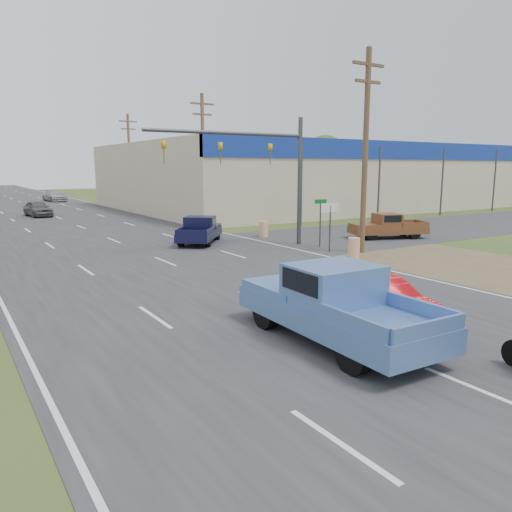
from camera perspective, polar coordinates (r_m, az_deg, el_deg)
ground at (r=11.03m, az=24.08°, el=-13.88°), size 200.00×200.00×0.00m
main_road at (r=46.40m, az=-21.64°, el=4.08°), size 15.00×180.00×0.02m
cross_road at (r=25.29m, az=-12.05°, el=0.08°), size 120.00×10.00×0.02m
dirt_verge at (r=25.28m, az=19.15°, el=-0.27°), size 8.00×18.00×0.01m
big_box_store at (r=60.85m, az=9.57°, el=9.03°), size 50.00×28.10×6.60m
utility_pole_1 at (r=25.82m, az=12.40°, el=12.10°), size 2.00×0.28×10.00m
utility_pole_2 at (r=40.65m, az=-6.09°, el=11.47°), size 2.00×0.28×10.00m
utility_pole_3 at (r=57.33m, az=-14.26°, el=10.81°), size 2.00×0.28×10.00m
tree_3 at (r=98.65m, az=7.89°, el=11.12°), size 8.40×8.40×10.40m
tree_5 at (r=107.56m, az=-11.58°, el=10.75°), size 7.98×7.98×9.88m
barrel_0 at (r=24.34m, az=11.12°, el=0.90°), size 0.56×0.56×1.00m
barrel_1 at (r=31.20m, az=0.87°, el=3.09°), size 0.56×0.56×1.00m
lane_sign at (r=25.76m, az=8.48°, el=4.62°), size 1.20×0.08×2.52m
street_name_sign at (r=27.32m, az=7.36°, el=4.34°), size 0.80×0.08×2.61m
signal_mast at (r=26.63m, az=0.38°, el=11.16°), size 9.12×0.40×7.00m
red_convertible at (r=14.24m, az=13.72°, el=-5.02°), size 1.69×4.17×1.35m
blue_pickup at (r=12.69m, az=8.72°, el=-5.25°), size 2.43×5.93×1.95m
navy_pickup at (r=28.91m, az=-6.40°, el=3.02°), size 4.28×4.75×1.54m
brown_pickup at (r=31.61m, az=14.67°, el=3.35°), size 4.95×3.35×1.53m
distant_car_grey at (r=48.29m, az=-23.67°, el=4.99°), size 2.16×4.34×1.42m
distant_car_silver at (r=68.96m, az=-22.03°, el=6.37°), size 2.62×4.98×1.38m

